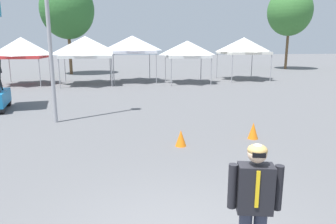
% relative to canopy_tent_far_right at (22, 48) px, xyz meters
% --- Properties ---
extents(canopy_tent_far_right, '(3.13, 3.13, 3.27)m').
position_rel_canopy_tent_far_right_xyz_m(canopy_tent_far_right, '(0.00, 0.00, 0.00)').
color(canopy_tent_far_right, '#9E9EA3').
rests_on(canopy_tent_far_right, ground).
extents(canopy_tent_left_of_center, '(3.63, 3.63, 3.34)m').
position_rel_canopy_tent_far_right_xyz_m(canopy_tent_left_of_center, '(4.37, -0.62, 0.05)').
color(canopy_tent_left_of_center, '#9E9EA3').
rests_on(canopy_tent_left_of_center, ground).
extents(canopy_tent_behind_left, '(3.34, 3.34, 3.40)m').
position_rel_canopy_tent_far_right_xyz_m(canopy_tent_behind_left, '(7.66, 0.44, 0.21)').
color(canopy_tent_behind_left, '#9E9EA3').
rests_on(canopy_tent_behind_left, ground).
extents(canopy_tent_right_of_center, '(2.98, 2.98, 3.03)m').
position_rel_canopy_tent_far_right_xyz_m(canopy_tent_right_of_center, '(11.51, -0.99, -0.12)').
color(canopy_tent_right_of_center, '#9E9EA3').
rests_on(canopy_tent_right_of_center, ground).
extents(canopy_tent_behind_right, '(3.47, 3.47, 3.29)m').
position_rel_canopy_tent_far_right_xyz_m(canopy_tent_behind_right, '(16.36, 0.43, 0.09)').
color(canopy_tent_behind_right, '#9E9EA3').
rests_on(canopy_tent_behind_right, ground).
extents(person_foreground, '(0.63, 0.33, 1.78)m').
position_rel_canopy_tent_far_right_xyz_m(person_foreground, '(8.00, -20.29, -1.52)').
color(person_foreground, '#33384C').
rests_on(person_foreground, ground).
extents(tree_behind_tents_left, '(4.77, 4.77, 8.43)m').
position_rel_canopy_tent_far_right_xyz_m(tree_behind_tents_left, '(2.24, 7.17, 3.24)').
color(tree_behind_tents_left, brown).
rests_on(tree_behind_tents_left, ground).
extents(tree_behind_tents_center, '(4.69, 4.69, 8.74)m').
position_rel_canopy_tent_far_right_xyz_m(tree_behind_tents_center, '(24.97, 9.12, 3.59)').
color(tree_behind_tents_center, brown).
rests_on(tree_behind_tents_center, ground).
extents(traffic_cone_lot_center, '(0.32, 0.32, 0.48)m').
position_rel_canopy_tent_far_right_xyz_m(traffic_cone_lot_center, '(8.17, -15.05, -2.32)').
color(traffic_cone_lot_center, orange).
rests_on(traffic_cone_lot_center, ground).
extents(traffic_cone_near_barrier, '(0.32, 0.32, 0.51)m').
position_rel_canopy_tent_far_right_xyz_m(traffic_cone_near_barrier, '(10.53, -14.71, -2.30)').
color(traffic_cone_near_barrier, orange).
rests_on(traffic_cone_near_barrier, ground).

